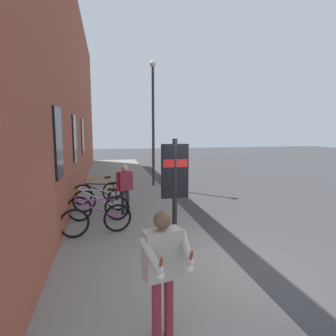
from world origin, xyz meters
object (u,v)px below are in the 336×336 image
at_px(street_lamp, 153,114).
at_px(pedestrian_by_facade, 125,184).
at_px(bicycle_under_window, 99,207).
at_px(bicycle_by_door, 98,192).
at_px(transit_info_sign, 175,179).
at_px(bicycle_beside_lamp, 102,199).
at_px(bicycle_far_end, 97,219).
at_px(tourist_with_hotdogs, 163,262).

bearing_deg(street_lamp, pedestrian_by_facade, 159.79).
bearing_deg(bicycle_under_window, bicycle_by_door, 2.15).
xyz_separation_m(bicycle_under_window, transit_info_sign, (-2.59, -1.60, 1.21)).
distance_m(bicycle_under_window, bicycle_beside_lamp, 0.95).
xyz_separation_m(bicycle_under_window, bicycle_beside_lamp, (0.94, -0.07, 0.00)).
bearing_deg(pedestrian_by_facade, bicycle_by_door, 28.95).
bearing_deg(bicycle_by_door, pedestrian_by_facade, -151.05).
bearing_deg(bicycle_far_end, transit_info_sign, -132.50).
height_order(bicycle_far_end, pedestrian_by_facade, pedestrian_by_facade).
xyz_separation_m(transit_info_sign, pedestrian_by_facade, (3.07, 0.81, -0.67)).
bearing_deg(bicycle_by_door, bicycle_under_window, -177.85).
distance_m(bicycle_by_door, pedestrian_by_facade, 1.85).
height_order(pedestrian_by_facade, street_lamp, street_lamp).
bearing_deg(bicycle_beside_lamp, bicycle_by_door, 7.81).
xyz_separation_m(bicycle_by_door, tourist_with_hotdogs, (-6.97, -0.96, 0.62)).
height_order(bicycle_beside_lamp, transit_info_sign, transit_info_sign).
relative_size(bicycle_by_door, pedestrian_by_facade, 1.13).
relative_size(bicycle_beside_lamp, bicycle_by_door, 1.02).
xyz_separation_m(bicycle_under_window, street_lamp, (4.83, -2.38, 2.90)).
xyz_separation_m(bicycle_far_end, bicycle_beside_lamp, (2.06, -0.09, 0.00)).
bearing_deg(transit_info_sign, tourist_with_hotdogs, 163.19).
relative_size(bicycle_under_window, street_lamp, 0.32).
xyz_separation_m(bicycle_beside_lamp, tourist_with_hotdogs, (-5.88, -0.81, 0.62)).
distance_m(bicycle_far_end, bicycle_beside_lamp, 2.06).
distance_m(bicycle_by_door, street_lamp, 4.72).
distance_m(bicycle_under_window, tourist_with_hotdogs, 5.06).
relative_size(transit_info_sign, pedestrian_by_facade, 1.57).
bearing_deg(bicycle_far_end, street_lamp, -21.97).
distance_m(tourist_with_hotdogs, street_lamp, 10.14).
relative_size(bicycle_far_end, transit_info_sign, 0.73).
bearing_deg(street_lamp, bicycle_by_door, 138.70).
distance_m(bicycle_far_end, bicycle_by_door, 3.15).
height_order(bicycle_beside_lamp, street_lamp, street_lamp).
distance_m(bicycle_far_end, bicycle_under_window, 1.11).
height_order(transit_info_sign, street_lamp, street_lamp).
xyz_separation_m(bicycle_beside_lamp, pedestrian_by_facade, (-0.46, -0.71, 0.54)).
height_order(bicycle_by_door, tourist_with_hotdogs, tourist_with_hotdogs).
xyz_separation_m(pedestrian_by_facade, tourist_with_hotdogs, (-5.42, -0.11, 0.07)).
bearing_deg(tourist_with_hotdogs, bicycle_under_window, 10.17).
bearing_deg(bicycle_by_door, transit_info_sign, -160.12).
bearing_deg(bicycle_by_door, street_lamp, -41.30).
distance_m(bicycle_far_end, street_lamp, 7.03).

